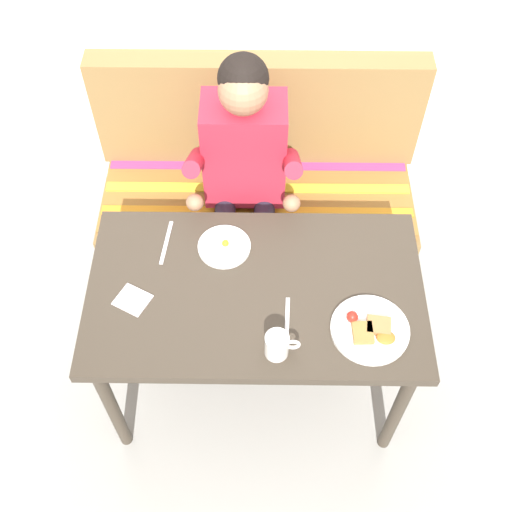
# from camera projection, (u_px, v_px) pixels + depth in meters

# --- Properties ---
(ground_plane) EXTENTS (8.00, 8.00, 0.00)m
(ground_plane) POSITION_uv_depth(u_px,v_px,m) (256.00, 377.00, 2.84)
(ground_plane) COLOR #A09F99
(table) EXTENTS (1.20, 0.70, 0.73)m
(table) POSITION_uv_depth(u_px,v_px,m) (256.00, 301.00, 2.32)
(table) COLOR #3A3127
(table) RESTS_ON ground
(couch) EXTENTS (1.44, 0.56, 1.00)m
(couch) POSITION_uv_depth(u_px,v_px,m) (258.00, 200.00, 3.03)
(couch) COLOR olive
(couch) RESTS_ON ground
(person) EXTENTS (0.45, 0.61, 1.21)m
(person) POSITION_uv_depth(u_px,v_px,m) (244.00, 166.00, 2.59)
(person) COLOR #BD2437
(person) RESTS_ON ground
(plate_breakfast) EXTENTS (0.27, 0.27, 0.05)m
(plate_breakfast) POSITION_uv_depth(u_px,v_px,m) (370.00, 329.00, 2.14)
(plate_breakfast) COLOR white
(plate_breakfast) RESTS_ON table
(plate_eggs) EXTENTS (0.20, 0.20, 0.04)m
(plate_eggs) POSITION_uv_depth(u_px,v_px,m) (224.00, 246.00, 2.35)
(plate_eggs) COLOR white
(plate_eggs) RESTS_ON table
(coffee_mug) EXTENTS (0.12, 0.08, 0.10)m
(coffee_mug) POSITION_uv_depth(u_px,v_px,m) (278.00, 345.00, 2.06)
(coffee_mug) COLOR white
(coffee_mug) RESTS_ON table
(napkin) EXTENTS (0.15, 0.14, 0.01)m
(napkin) POSITION_uv_depth(u_px,v_px,m) (133.00, 300.00, 2.22)
(napkin) COLOR silver
(napkin) RESTS_ON table
(fork) EXTENTS (0.02, 0.17, 0.00)m
(fork) POSITION_uv_depth(u_px,v_px,m) (287.00, 319.00, 2.18)
(fork) COLOR silver
(fork) RESTS_ON table
(knife) EXTENTS (0.03, 0.20, 0.00)m
(knife) POSITION_uv_depth(u_px,v_px,m) (166.00, 242.00, 2.37)
(knife) COLOR silver
(knife) RESTS_ON table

